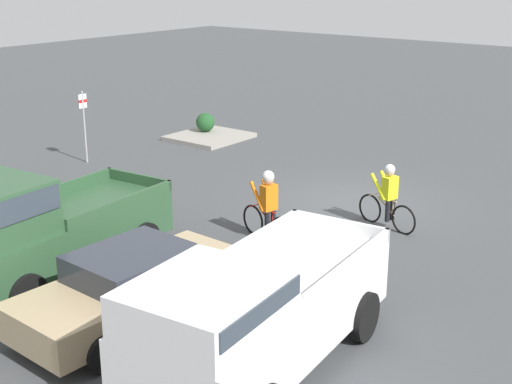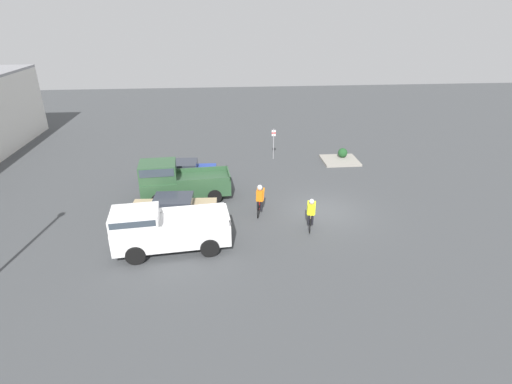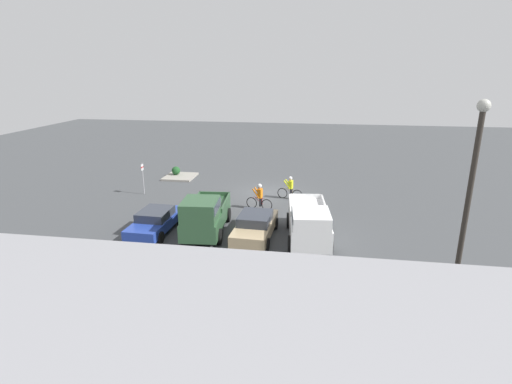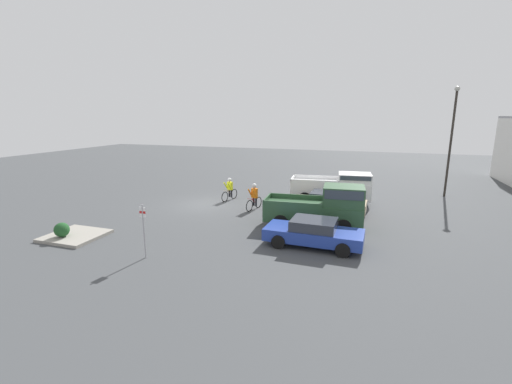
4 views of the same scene
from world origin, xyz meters
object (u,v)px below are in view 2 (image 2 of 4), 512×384
at_px(cyclist_1, 311,213).
at_px(fire_lane_sign, 274,141).
at_px(sedan_1, 182,171).
at_px(shrub, 343,153).
at_px(sedan_0, 174,209).
at_px(pickup_truck_0, 164,228).
at_px(pickup_truck_1, 177,180).
at_px(cyclist_0, 260,199).

height_order(cyclist_1, fire_lane_sign, fire_lane_sign).
height_order(sedan_1, shrub, sedan_1).
height_order(sedan_0, sedan_1, sedan_0).
xyz_separation_m(pickup_truck_0, fire_lane_sign, (12.04, -6.66, 0.29)).
bearing_deg(pickup_truck_0, cyclist_1, -78.44).
xyz_separation_m(pickup_truck_1, sedan_1, (2.84, -0.05, -0.54)).
bearing_deg(shrub, cyclist_0, 139.15).
distance_m(pickup_truck_1, fire_lane_sign, 9.23).
bearing_deg(pickup_truck_1, pickup_truck_0, 179.34).
relative_size(fire_lane_sign, shrub, 3.32).
height_order(cyclist_0, cyclist_1, cyclist_0).
xyz_separation_m(pickup_truck_0, sedan_0, (2.83, -0.13, -0.43)).
bearing_deg(pickup_truck_1, fire_lane_sign, -45.61).
bearing_deg(shrub, cyclist_1, 155.20).
xyz_separation_m(pickup_truck_0, cyclist_0, (3.28, -4.76, -0.24)).
xyz_separation_m(pickup_truck_0, shrub, (11.48, -11.85, -0.62)).
xyz_separation_m(sedan_0, cyclist_1, (-1.36, -7.09, 0.12)).
relative_size(sedan_1, fire_lane_sign, 1.93).
bearing_deg(sedan_1, pickup_truck_0, 179.23).
distance_m(pickup_truck_0, shrub, 16.51).
height_order(pickup_truck_0, cyclist_0, pickup_truck_0).
bearing_deg(pickup_truck_0, pickup_truck_1, -0.66).
distance_m(sedan_0, cyclist_1, 7.22).
distance_m(pickup_truck_0, cyclist_1, 7.38).
bearing_deg(shrub, fire_lane_sign, 83.80).
bearing_deg(cyclist_0, pickup_truck_1, 63.81).
xyz_separation_m(cyclist_1, shrub, (10.00, -4.62, -0.31)).
height_order(sedan_0, cyclist_1, cyclist_1).
relative_size(pickup_truck_0, fire_lane_sign, 2.34).
bearing_deg(cyclist_0, shrub, -40.85).
relative_size(pickup_truck_1, fire_lane_sign, 2.27).
bearing_deg(fire_lane_sign, cyclist_1, -176.91).
height_order(sedan_0, cyclist_0, cyclist_0).
relative_size(sedan_0, shrub, 6.47).
bearing_deg(fire_lane_sign, shrub, -96.20).
bearing_deg(fire_lane_sign, sedan_1, 118.90).
height_order(sedan_1, fire_lane_sign, fire_lane_sign).
height_order(cyclist_1, shrub, cyclist_1).
bearing_deg(sedan_0, cyclist_0, -84.45).
bearing_deg(pickup_truck_1, cyclist_1, -119.88).
xyz_separation_m(sedan_0, fire_lane_sign, (9.21, -6.52, 0.72)).
height_order(fire_lane_sign, shrub, fire_lane_sign).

